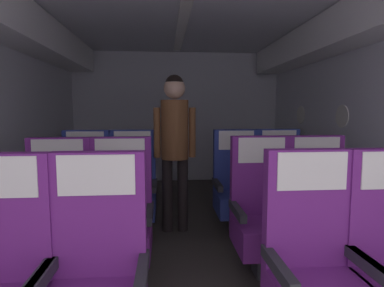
% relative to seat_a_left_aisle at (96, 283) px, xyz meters
% --- Properties ---
extents(ground, '(3.86, 5.93, 0.02)m').
position_rel_seat_a_left_aisle_xyz_m(ground, '(0.54, 1.42, -0.45)').
color(ground, '#3D3833').
extents(fuselage_shell, '(3.74, 5.58, 2.33)m').
position_rel_seat_a_left_aisle_xyz_m(fuselage_shell, '(0.54, 1.69, 1.24)').
color(fuselage_shell, silver).
rests_on(fuselage_shell, ground).
extents(seat_a_left_aisle, '(0.50, 0.48, 1.06)m').
position_rel_seat_a_left_aisle_xyz_m(seat_a_left_aisle, '(0.00, 0.00, 0.00)').
color(seat_a_left_aisle, '#38383D').
rests_on(seat_a_left_aisle, ground).
extents(seat_a_right_window, '(0.50, 0.48, 1.06)m').
position_rel_seat_a_left_aisle_xyz_m(seat_a_right_window, '(1.10, 0.01, 0.00)').
color(seat_a_right_window, '#38383D').
rests_on(seat_a_right_window, ground).
extents(seat_b_left_window, '(0.50, 0.48, 1.06)m').
position_rel_seat_a_left_aisle_xyz_m(seat_b_left_window, '(-0.47, 0.86, 0.00)').
color(seat_b_left_window, '#38383D').
rests_on(seat_b_left_window, ground).
extents(seat_b_left_aisle, '(0.50, 0.48, 1.06)m').
position_rel_seat_a_left_aisle_xyz_m(seat_b_left_aisle, '(-0.01, 0.88, 0.00)').
color(seat_b_left_aisle, '#38383D').
rests_on(seat_b_left_aisle, ground).
extents(seat_b_right_aisle, '(0.50, 0.48, 1.06)m').
position_rel_seat_a_left_aisle_xyz_m(seat_b_right_aisle, '(1.55, 0.88, 0.00)').
color(seat_b_right_aisle, '#38383D').
rests_on(seat_b_right_aisle, ground).
extents(seat_b_right_window, '(0.50, 0.48, 1.06)m').
position_rel_seat_a_left_aisle_xyz_m(seat_b_right_window, '(1.09, 0.88, 0.00)').
color(seat_b_right_window, '#38383D').
rests_on(seat_b_right_window, ground).
extents(seat_c_left_window, '(0.50, 0.48, 1.06)m').
position_rel_seat_a_left_aisle_xyz_m(seat_c_left_window, '(-0.48, 1.73, 0.00)').
color(seat_c_left_window, '#38383D').
rests_on(seat_c_left_window, ground).
extents(seat_c_left_aisle, '(0.50, 0.48, 1.06)m').
position_rel_seat_a_left_aisle_xyz_m(seat_c_left_aisle, '(-0.00, 1.74, 0.00)').
color(seat_c_left_aisle, '#38383D').
rests_on(seat_c_left_aisle, ground).
extents(seat_c_right_aisle, '(0.50, 0.48, 1.06)m').
position_rel_seat_a_left_aisle_xyz_m(seat_c_right_aisle, '(1.55, 1.75, 0.00)').
color(seat_c_right_aisle, '#38383D').
rests_on(seat_c_right_aisle, ground).
extents(seat_c_right_window, '(0.50, 0.48, 1.06)m').
position_rel_seat_a_left_aisle_xyz_m(seat_c_right_window, '(1.08, 1.72, 0.00)').
color(seat_c_right_window, '#38383D').
rests_on(seat_c_right_window, ground).
extents(flight_attendant, '(0.43, 0.28, 1.62)m').
position_rel_seat_a_left_aisle_xyz_m(flight_attendant, '(0.43, 1.78, 0.56)').
color(flight_attendant, black).
rests_on(flight_attendant, ground).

